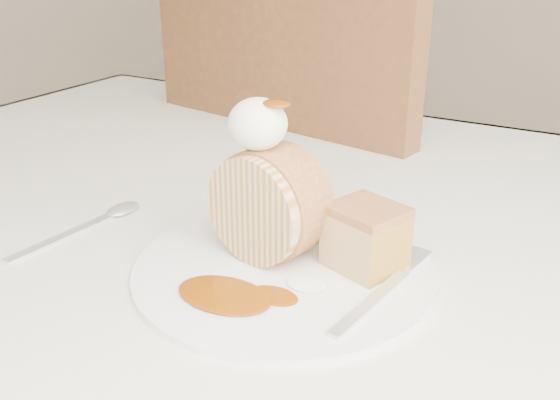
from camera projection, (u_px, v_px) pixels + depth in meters
The scene contains 10 objects.
table at pixel (320, 291), 0.70m from camera, with size 1.40×0.90×0.75m.
chair_far at pixel (319, 201), 1.14m from camera, with size 0.55×0.55×1.01m.
plate at pixel (284, 269), 0.56m from camera, with size 0.27×0.27×0.01m, color white.
roulade_slice at pixel (268, 205), 0.55m from camera, with size 0.10×0.10×0.05m, color #CBB28D.
cake_chunk at pixel (366, 241), 0.54m from camera, with size 0.06×0.05×0.05m, color #A96D40.
whipped_cream at pixel (258, 124), 0.53m from camera, with size 0.05×0.05×0.05m, color white.
caramel_drizzle at pixel (276, 97), 0.51m from camera, with size 0.03×0.02×0.01m, color #733304.
caramel_pool at pixel (224, 294), 0.51m from camera, with size 0.08×0.05×0.00m, color #733304, non-canonical shape.
fork at pixel (371, 303), 0.49m from camera, with size 0.02×0.16×0.00m, color silver.
spoon at pixel (61, 238), 0.62m from camera, with size 0.02×0.15×0.00m, color silver.
Camera 1 is at (0.26, -0.35, 1.03)m, focal length 40.00 mm.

